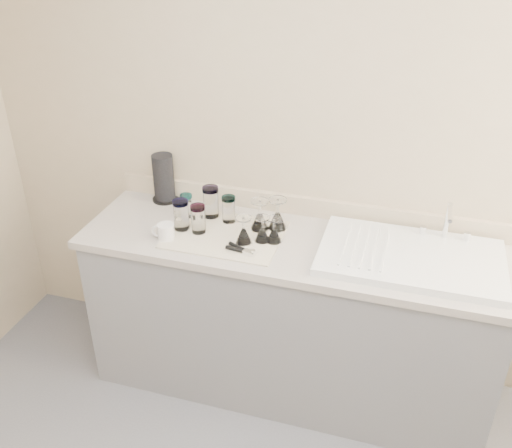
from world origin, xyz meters
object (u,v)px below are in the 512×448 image
(goblet_back_right, at_px, (277,218))
(paper_towel_roll, at_px, (164,179))
(goblet_extra, at_px, (262,233))
(white_mug, at_px, (165,232))
(goblet_back_left, at_px, (260,219))
(tumbler_purple, at_px, (229,209))
(tumbler_teal, at_px, (187,205))
(tumbler_cyan, at_px, (211,202))
(goblet_front_left, at_px, (244,234))
(tumbler_magenta, at_px, (181,215))
(tumbler_blue, at_px, (198,219))
(goblet_front_right, at_px, (274,234))
(can_opener, at_px, (241,250))
(sink_unit, at_px, (411,257))

(goblet_back_right, relative_size, paper_towel_roll, 0.61)
(paper_towel_roll, bearing_deg, goblet_extra, -23.23)
(white_mug, bearing_deg, goblet_back_left, 28.09)
(tumbler_purple, distance_m, paper_towel_roll, 0.44)
(tumbler_teal, height_order, tumbler_cyan, tumbler_cyan)
(tumbler_cyan, bearing_deg, goblet_front_left, -39.73)
(tumbler_magenta, relative_size, tumbler_blue, 1.08)
(goblet_extra, xyz_separation_m, white_mug, (-0.45, -0.11, -0.01))
(tumbler_cyan, bearing_deg, goblet_front_right, -21.74)
(goblet_back_left, bearing_deg, goblet_back_right, 20.65)
(goblet_back_left, height_order, goblet_front_left, goblet_back_left)
(tumbler_cyan, distance_m, goblet_back_left, 0.28)
(tumbler_magenta, height_order, tumbler_blue, tumbler_magenta)
(tumbler_magenta, relative_size, goblet_front_right, 1.22)
(tumbler_cyan, relative_size, can_opener, 1.08)
(tumbler_blue, height_order, goblet_back_right, goblet_back_right)
(goblet_front_right, bearing_deg, paper_towel_roll, 159.17)
(sink_unit, relative_size, white_mug, 6.97)
(sink_unit, xyz_separation_m, tumbler_magenta, (-1.10, -0.05, 0.07))
(tumbler_blue, xyz_separation_m, goblet_front_right, (0.38, 0.02, -0.03))
(tumbler_magenta, height_order, goblet_front_left, tumbler_magenta)
(tumbler_teal, relative_size, can_opener, 0.81)
(tumbler_cyan, distance_m, paper_towel_roll, 0.33)
(tumbler_cyan, bearing_deg, goblet_back_right, -3.50)
(sink_unit, xyz_separation_m, tumbler_blue, (-1.01, -0.05, 0.06))
(tumbler_magenta, relative_size, goblet_front_left, 1.15)
(tumbler_purple, height_order, tumbler_magenta, tumbler_magenta)
(tumbler_purple, relative_size, goblet_back_left, 0.88)
(tumbler_purple, xyz_separation_m, tumbler_blue, (-0.11, -0.14, 0.00))
(tumbler_teal, height_order, can_opener, tumbler_teal)
(tumbler_purple, xyz_separation_m, tumbler_magenta, (-0.20, -0.14, 0.01))
(sink_unit, relative_size, tumbler_magenta, 5.28)
(tumbler_purple, relative_size, tumbler_magenta, 0.89)
(tumbler_cyan, distance_m, goblet_front_left, 0.31)
(goblet_front_right, height_order, paper_towel_roll, paper_towel_roll)
(sink_unit, distance_m, paper_towel_roll, 1.34)
(white_mug, bearing_deg, goblet_front_left, 10.92)
(sink_unit, height_order, tumbler_cyan, sink_unit)
(goblet_extra, bearing_deg, tumbler_blue, -178.28)
(paper_towel_roll, bearing_deg, goblet_front_left, -29.43)
(sink_unit, distance_m, goblet_back_left, 0.74)
(goblet_front_right, relative_size, can_opener, 0.84)
(sink_unit, height_order, tumbler_magenta, sink_unit)
(sink_unit, bearing_deg, goblet_extra, -176.44)
(tumbler_cyan, relative_size, goblet_extra, 1.27)
(tumbler_blue, bearing_deg, goblet_front_left, -7.12)
(goblet_back_right, relative_size, goblet_front_right, 1.26)
(tumbler_blue, bearing_deg, goblet_back_left, 22.68)
(paper_towel_roll, bearing_deg, sink_unit, -9.75)
(goblet_back_right, distance_m, goblet_front_left, 0.21)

